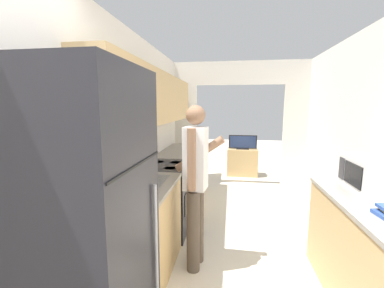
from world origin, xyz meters
TOP-DOWN VIEW (x-y plane):
  - wall_left at (-1.26, 2.08)m, footprint 0.38×6.97m
  - wall_far_with_doorway at (0.00, 4.60)m, footprint 3.01×0.06m
  - counter_left at (-1.00, 2.74)m, footprint 0.62×3.32m
  - refrigerator at (-0.97, 0.65)m, footprint 0.69×0.74m
  - range_oven at (-1.00, 2.51)m, footprint 0.66×0.74m
  - person at (-0.49, 1.81)m, footprint 0.53×0.41m
  - microwave at (1.10, 1.84)m, footprint 0.36×0.54m
  - tv_cabinet at (0.13, 5.46)m, footprint 0.71×0.42m
  - television at (0.13, 5.42)m, footprint 0.65×0.16m

SIDE VIEW (x-z plane):
  - tv_cabinet at x=0.13m, z-range 0.00..0.64m
  - counter_left at x=-1.00m, z-range 0.00..0.89m
  - range_oven at x=-1.00m, z-range -0.06..0.97m
  - television at x=0.13m, z-range 0.63..0.96m
  - person at x=-0.49m, z-range 0.06..1.71m
  - refrigerator at x=-0.97m, z-range 0.00..1.85m
  - microwave at x=1.10m, z-range 0.89..1.18m
  - wall_left at x=-1.26m, z-range 0.19..2.69m
  - wall_far_with_doorway at x=0.00m, z-range 0.20..2.70m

